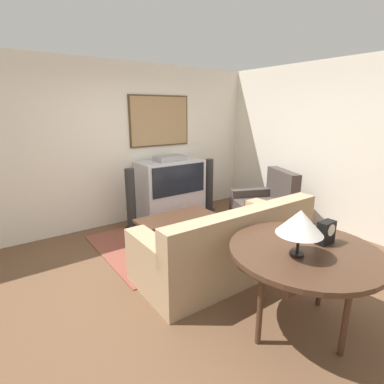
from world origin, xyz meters
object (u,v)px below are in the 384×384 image
Objects in this scene: tv at (171,189)px; table_lamp at (300,222)px; mantel_clock at (326,232)px; armchair at (265,207)px; speaker_tower_left at (131,201)px; couch at (227,247)px; speaker_tower_right at (209,187)px; coffee_table at (176,219)px; console_table at (304,256)px.

table_lamp is (-0.74, -3.17, 0.52)m from tv.
mantel_clock is (0.40, -0.00, -0.19)m from table_lamp.
tv is 1.71m from armchair.
table_lamp is at bearing -88.48° from speaker_tower_left.
speaker_tower_right is at bearing -123.11° from couch.
coffee_table is 2.34m from mantel_clock.
console_table is 1.25× the size of speaker_tower_left.
console_table reaches higher than coffee_table.
speaker_tower_left is (-2.06, 1.06, 0.20)m from armchair.
mantel_clock is 3.14m from speaker_tower_left.
table_lamp is 3.50m from speaker_tower_right.
speaker_tower_right is at bearing 65.32° from console_table.
tv is 1.13× the size of speaker_tower_right.
couch is at bearing -89.43° from coffee_table.
speaker_tower_right is (1.28, 1.93, 0.17)m from couch.
couch is at bearing 83.75° from console_table.
tv is at bearing 79.55° from console_table.
couch reaches higher than console_table.
speaker_tower_left is (-0.82, -0.09, -0.06)m from tv.
tv reaches higher than mantel_clock.
speaker_tower_right is (1.16, 3.08, -0.40)m from mantel_clock.
couch is 1.19m from console_table.
coffee_table is at bearing -148.23° from speaker_tower_right.
armchair is at bearing 47.52° from console_table.
armchair is (1.69, 0.86, -0.04)m from couch.
table_lamp is at bearing -96.79° from coffee_table.
speaker_tower_left reaches higher than couch.
speaker_tower_right is at bearing 63.12° from table_lamp.
tv reaches higher than armchair.
mantel_clock reaches higher than armchair.
coffee_table is 1.14× the size of speaker_tower_left.
speaker_tower_right is (1.29, 0.80, 0.14)m from coffee_table.
console_table is at bearing -85.45° from speaker_tower_left.
mantel_clock is (0.12, -1.15, 0.56)m from couch.
coffee_table is 2.98× the size of table_lamp.
console_table is 3.06m from speaker_tower_left.
speaker_tower_right is at bearing 69.42° from mantel_clock.
mantel_clock is at bearing -81.03° from speaker_tower_left.
armchair is at bearing -43.13° from tv.
speaker_tower_left is (-0.08, 3.08, -0.58)m from table_lamp.
tv is 0.83m from speaker_tower_left.
armchair reaches higher than console_table.
speaker_tower_left is (-0.35, 0.80, 0.14)m from coffee_table.
coffee_table is at bearing -66.12° from speaker_tower_left.
armchair is 1.16m from speaker_tower_right.
couch is 2.10× the size of speaker_tower_right.
speaker_tower_left is at bearing 91.52° from table_lamp.
coffee_table is 0.88m from speaker_tower_left.
couch is 1.90m from armchair.
tv reaches higher than coffee_table.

